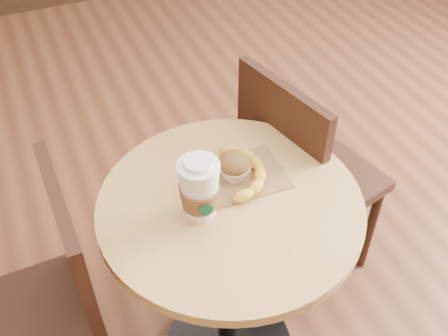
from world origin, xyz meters
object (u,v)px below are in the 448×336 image
(coffee_cup, at_px, (199,191))
(muffin, at_px, (235,166))
(banana, at_px, (244,170))
(chair_left, at_px, (44,314))
(cafe_table, at_px, (230,256))
(chair_right, at_px, (301,175))

(coffee_cup, relative_size, muffin, 1.96)
(coffee_cup, xyz_separation_m, banana, (0.16, 0.08, -0.06))
(chair_left, height_order, banana, chair_left)
(cafe_table, relative_size, chair_right, 0.83)
(cafe_table, height_order, muffin, muffin)
(banana, bearing_deg, chair_left, -159.63)
(cafe_table, xyz_separation_m, chair_left, (-0.51, 0.05, -0.03))
(cafe_table, distance_m, chair_right, 0.44)
(banana, bearing_deg, coffee_cup, -135.88)
(chair_right, xyz_separation_m, muffin, (-0.33, -0.16, 0.30))
(chair_right, bearing_deg, chair_left, 89.24)
(cafe_table, distance_m, muffin, 0.28)
(cafe_table, xyz_separation_m, muffin, (0.04, 0.07, 0.27))
(coffee_cup, bearing_deg, chair_left, 178.71)
(coffee_cup, distance_m, muffin, 0.16)
(cafe_table, relative_size, banana, 3.25)
(muffin, bearing_deg, chair_left, -177.11)
(cafe_table, bearing_deg, banana, 45.02)
(chair_left, xyz_separation_m, chair_right, (0.88, 0.19, 0.00))
(cafe_table, xyz_separation_m, banana, (0.07, 0.07, 0.24))
(chair_left, bearing_deg, banana, 91.15)
(cafe_table, height_order, coffee_cup, coffee_cup)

